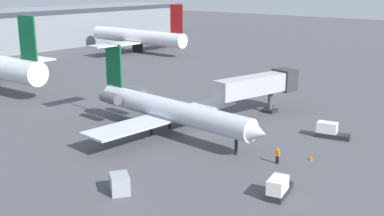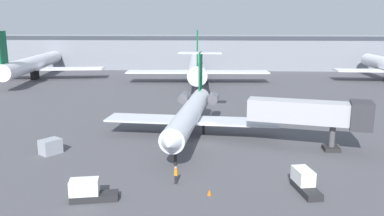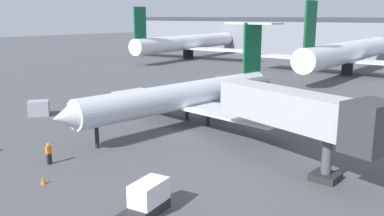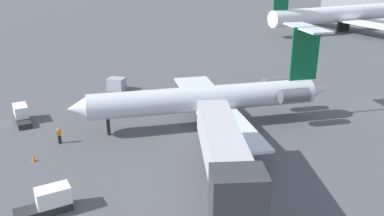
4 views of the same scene
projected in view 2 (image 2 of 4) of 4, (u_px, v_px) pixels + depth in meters
ground_plane at (204, 143)px, 49.34m from camera, size 400.00×400.00×0.10m
regional_jet at (191, 112)px, 51.51m from camera, size 23.07×28.80×10.44m
jet_bridge at (317, 113)px, 45.74m from camera, size 14.38×6.11×6.10m
ground_crew_marshaller at (176, 175)px, 36.39m from camera, size 0.28×0.41×1.69m
baggage_tug_lead at (89, 191)px, 32.93m from camera, size 4.20×2.17×1.90m
baggage_tug_trailing at (304, 182)px, 34.92m from camera, size 2.17×4.20×1.90m
cargo_container_uld at (50, 146)px, 44.84m from camera, size 2.64×2.79×1.72m
traffic_cone_near at (209, 192)px, 34.03m from camera, size 0.36×0.36×0.55m
terminal_building at (212, 52)px, 132.49m from camera, size 179.15×19.48×10.89m
parked_airliner_west_end at (34, 64)px, 104.30m from camera, size 37.16×43.76×13.24m
parked_airliner_west_mid at (197, 66)px, 97.95m from camera, size 36.12×42.86×13.50m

